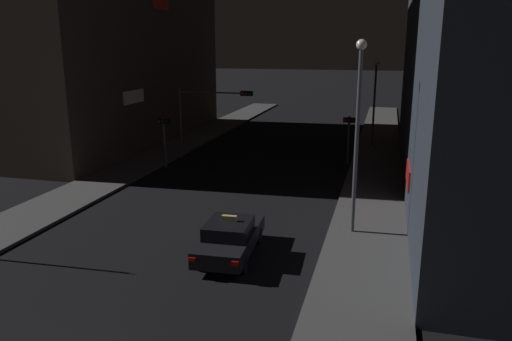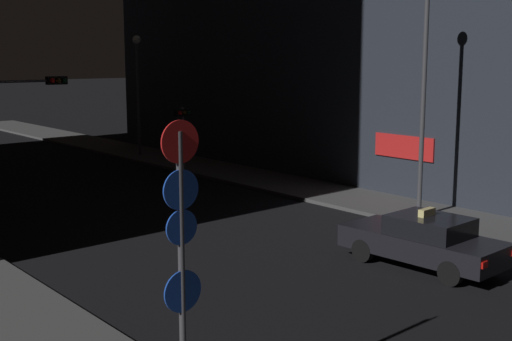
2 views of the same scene
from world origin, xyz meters
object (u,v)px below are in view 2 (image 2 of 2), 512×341
Objects in this scene: street_lamp_near_block at (424,76)px; street_lamp_far_block at (138,77)px; traffic_light_right_kerb at (183,126)px; sign_pole_left at (182,249)px; taxi at (424,241)px.

street_lamp_near_block is 1.20× the size of street_lamp_far_block.
traffic_light_right_kerb is 0.49× the size of street_lamp_far_block.
sign_pole_left is at bearing -156.29° from street_lamp_near_block.
sign_pole_left is at bearing -164.28° from taxi.
taxi is 0.58× the size of street_lamp_near_block.
street_lamp_far_block is (13.96, 25.14, 1.56)m from sign_pole_left.
sign_pole_left is 28.80m from street_lamp_far_block.
street_lamp_far_block is (4.45, 22.47, 3.68)m from taxi.
street_lamp_near_block reaches higher than taxi.
taxi is 16.45m from traffic_light_right_kerb.
traffic_light_right_kerb is 6.86m from street_lamp_far_block.
taxi is at bearing -101.19° from street_lamp_far_block.
traffic_light_right_kerb is at bearing -102.07° from street_lamp_far_block.
street_lamp_near_block reaches higher than sign_pole_left.
street_lamp_near_block is (13.83, 6.07, 2.08)m from sign_pole_left.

